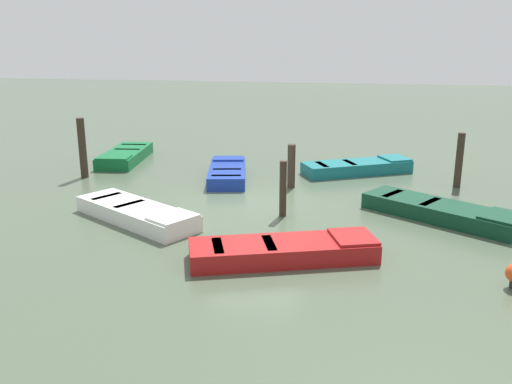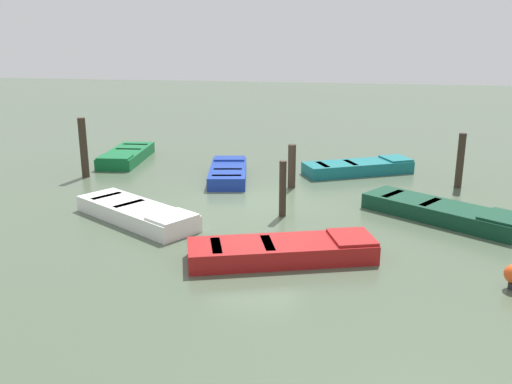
% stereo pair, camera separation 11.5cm
% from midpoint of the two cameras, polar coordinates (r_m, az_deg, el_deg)
% --- Properties ---
extents(ground_plane, '(80.00, 80.00, 0.00)m').
position_cam_midpoint_polar(ground_plane, '(15.30, -0.22, -1.26)').
color(ground_plane, '#475642').
extents(rowboat_dark_green, '(3.96, 3.20, 0.46)m').
position_cam_midpoint_polar(rowboat_dark_green, '(14.77, 18.48, -1.88)').
color(rowboat_dark_green, '#0C3823').
rests_on(rowboat_dark_green, ground_plane).
extents(rowboat_blue, '(1.71, 3.17, 0.46)m').
position_cam_midpoint_polar(rowboat_blue, '(17.91, -3.16, 2.01)').
color(rowboat_blue, navy).
rests_on(rowboat_blue, ground_plane).
extents(rowboat_white, '(3.76, 2.94, 0.46)m').
position_cam_midpoint_polar(rowboat_white, '(14.19, -12.45, -2.14)').
color(rowboat_white, silver).
rests_on(rowboat_white, ground_plane).
extents(rowboat_red, '(4.04, 2.32, 0.46)m').
position_cam_midpoint_polar(rowboat_red, '(11.55, 2.68, -6.02)').
color(rowboat_red, maroon).
rests_on(rowboat_red, ground_plane).
extents(rowboat_teal, '(3.78, 2.66, 0.46)m').
position_cam_midpoint_polar(rowboat_teal, '(18.97, 10.31, 2.57)').
color(rowboat_teal, '#14666B').
rests_on(rowboat_teal, ground_plane).
extents(rowboat_green, '(1.60, 3.50, 0.46)m').
position_cam_midpoint_polar(rowboat_green, '(21.02, -13.56, 3.69)').
color(rowboat_green, '#0F602D').
rests_on(rowboat_green, ground_plane).
extents(mooring_piling_mid_right, '(0.25, 0.25, 1.96)m').
position_cam_midpoint_polar(mooring_piling_mid_right, '(18.84, -17.70, 4.35)').
color(mooring_piling_mid_right, '#33281E').
rests_on(mooring_piling_mid_right, ground_plane).
extents(mooring_piling_near_left, '(0.18, 0.18, 1.47)m').
position_cam_midpoint_polar(mooring_piling_near_left, '(14.12, 2.58, 0.34)').
color(mooring_piling_near_left, '#33281E').
rests_on(mooring_piling_near_left, ground_plane).
extents(mooring_piling_mid_left, '(0.22, 0.22, 1.69)m').
position_cam_midpoint_polar(mooring_piling_mid_left, '(17.92, 20.13, 3.11)').
color(mooring_piling_mid_left, '#33281E').
rests_on(mooring_piling_mid_left, ground_plane).
extents(mooring_piling_near_right, '(0.24, 0.24, 1.34)m').
position_cam_midpoint_polar(mooring_piling_near_right, '(16.82, 3.48, 2.68)').
color(mooring_piling_near_right, '#33281E').
rests_on(mooring_piling_near_right, ground_plane).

